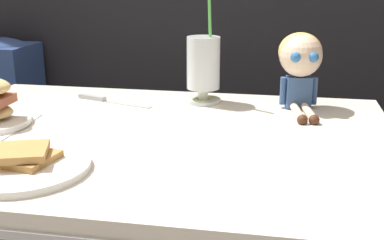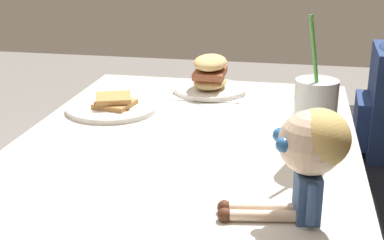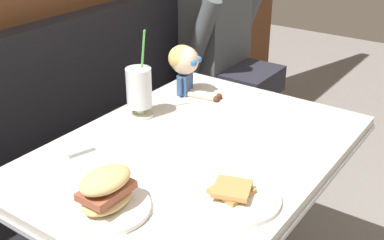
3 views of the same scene
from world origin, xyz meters
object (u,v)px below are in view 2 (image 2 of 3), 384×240
object	(u,v)px
butter_knife	(296,117)
toast_plate	(112,106)
milkshake_glass	(315,117)
seated_doll	(311,149)
sandwich_plate	(210,78)

from	to	relation	value
butter_knife	toast_plate	bearing A→B (deg)	-86.66
butter_knife	milkshake_glass	bearing A→B (deg)	7.56
toast_plate	milkshake_glass	bearing A→B (deg)	64.95
seated_doll	sandwich_plate	bearing A→B (deg)	-158.58
milkshake_glass	butter_knife	world-z (taller)	milkshake_glass
toast_plate	sandwich_plate	xyz separation A→B (m)	(-0.23, 0.24, 0.03)
sandwich_plate	seated_doll	bearing A→B (deg)	21.42
milkshake_glass	sandwich_plate	world-z (taller)	milkshake_glass
sandwich_plate	butter_knife	size ratio (longest dim) A/B	0.95
toast_plate	milkshake_glass	xyz separation A→B (m)	(0.25, 0.54, 0.09)
milkshake_glass	sandwich_plate	bearing A→B (deg)	-147.83
butter_knife	seated_doll	world-z (taller)	seated_doll
milkshake_glass	sandwich_plate	size ratio (longest dim) A/B	1.43
milkshake_glass	seated_doll	bearing A→B (deg)	-2.83
milkshake_glass	sandwich_plate	distance (m)	0.57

